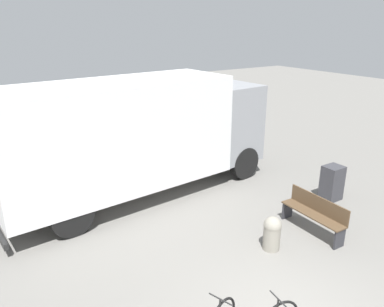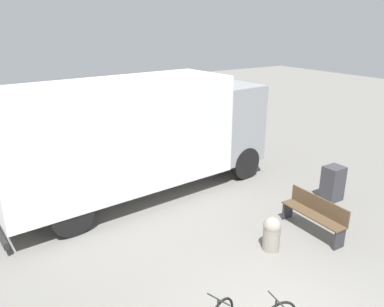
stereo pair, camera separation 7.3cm
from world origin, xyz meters
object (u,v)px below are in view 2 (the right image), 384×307
(park_bench, at_px, (315,213))
(utility_box, at_px, (333,183))
(delivery_truck, at_px, (139,133))
(bollard_near_bench, at_px, (272,232))

(park_bench, distance_m, utility_box, 2.11)
(park_bench, bearing_deg, utility_box, -61.75)
(delivery_truck, xyz_separation_m, bollard_near_bench, (1.28, -4.30, -1.52))
(delivery_truck, relative_size, park_bench, 4.75)
(delivery_truck, bearing_deg, utility_box, -40.61)
(delivery_truck, height_order, bollard_near_bench, delivery_truck)
(bollard_near_bench, height_order, utility_box, utility_box)
(delivery_truck, xyz_separation_m, park_bench, (2.73, -4.30, -1.44))
(delivery_truck, distance_m, park_bench, 5.29)
(bollard_near_bench, relative_size, utility_box, 0.79)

